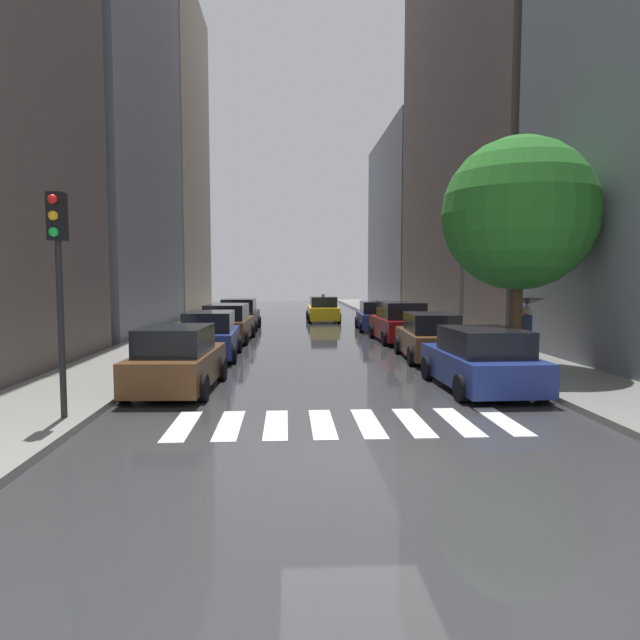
# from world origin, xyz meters

# --- Properties ---
(ground_plane) EXTENTS (28.00, 72.00, 0.04)m
(ground_plane) POSITION_xyz_m (0.00, 24.00, -0.02)
(ground_plane) COLOR #2F2F32
(sidewalk_left) EXTENTS (3.00, 72.00, 0.15)m
(sidewalk_left) POSITION_xyz_m (-6.50, 24.00, 0.07)
(sidewalk_left) COLOR gray
(sidewalk_left) RESTS_ON ground
(sidewalk_right) EXTENTS (3.00, 72.00, 0.15)m
(sidewalk_right) POSITION_xyz_m (6.50, 24.00, 0.07)
(sidewalk_right) COLOR gray
(sidewalk_right) RESTS_ON ground
(crosswalk_stripes) EXTENTS (6.75, 2.20, 0.01)m
(crosswalk_stripes) POSITION_xyz_m (0.00, 2.01, 0.01)
(crosswalk_stripes) COLOR silver
(crosswalk_stripes) RESTS_ON ground
(building_left_mid) EXTENTS (6.00, 14.20, 24.51)m
(building_left_mid) POSITION_xyz_m (-11.00, 21.64, 12.25)
(building_left_mid) COLOR slate
(building_left_mid) RESTS_ON ground
(building_left_far) EXTENTS (6.00, 13.19, 24.72)m
(building_left_far) POSITION_xyz_m (-11.00, 35.85, 12.36)
(building_left_far) COLOR #9E9384
(building_left_far) RESTS_ON ground
(building_right_mid) EXTENTS (6.00, 20.98, 24.82)m
(building_right_mid) POSITION_xyz_m (11.00, 24.43, 12.41)
(building_right_mid) COLOR #564C47
(building_right_mid) RESTS_ON ground
(building_right_far) EXTENTS (6.00, 17.94, 16.39)m
(building_right_far) POSITION_xyz_m (11.00, 44.41, 8.20)
(building_right_far) COLOR slate
(building_right_far) RESTS_ON ground
(parked_car_left_nearest) EXTENTS (2.16, 4.17, 1.64)m
(parked_car_left_nearest) POSITION_xyz_m (-3.91, 5.46, 0.77)
(parked_car_left_nearest) COLOR brown
(parked_car_left_nearest) RESTS_ON ground
(parked_car_left_second) EXTENTS (2.10, 4.14, 1.66)m
(parked_car_left_second) POSITION_xyz_m (-3.86, 11.12, 0.78)
(parked_car_left_second) COLOR navy
(parked_car_left_second) RESTS_ON ground
(parked_car_left_third) EXTENTS (2.29, 4.87, 1.67)m
(parked_car_left_third) POSITION_xyz_m (-3.80, 16.38, 0.78)
(parked_car_left_third) COLOR brown
(parked_car_left_third) RESTS_ON ground
(parked_car_left_fourth) EXTENTS (2.22, 4.27, 1.70)m
(parked_car_left_fourth) POSITION_xyz_m (-3.74, 21.91, 0.79)
(parked_car_left_fourth) COLOR black
(parked_car_left_fourth) RESTS_ON ground
(parked_car_right_nearest) EXTENTS (2.25, 4.32, 1.58)m
(parked_car_right_nearest) POSITION_xyz_m (3.80, 5.09, 0.74)
(parked_car_right_nearest) COLOR navy
(parked_car_right_nearest) RESTS_ON ground
(parked_car_right_second) EXTENTS (2.13, 4.39, 1.62)m
(parked_car_right_second) POSITION_xyz_m (3.85, 10.34, 0.76)
(parked_car_right_second) COLOR brown
(parked_car_right_second) RESTS_ON ground
(parked_car_right_third) EXTENTS (2.29, 4.48, 1.78)m
(parked_car_right_third) POSITION_xyz_m (3.89, 15.69, 0.83)
(parked_car_right_third) COLOR maroon
(parked_car_right_third) RESTS_ON ground
(parked_car_right_fourth) EXTENTS (2.26, 4.15, 1.58)m
(parked_car_right_fourth) POSITION_xyz_m (3.72, 21.04, 0.74)
(parked_car_right_fourth) COLOR navy
(parked_car_right_fourth) RESTS_ON ground
(taxi_midroad) EXTENTS (2.07, 4.53, 1.81)m
(taxi_midroad) POSITION_xyz_m (1.21, 27.28, 0.76)
(taxi_midroad) COLOR yellow
(taxi_midroad) RESTS_ON ground
(pedestrian_near_tree) EXTENTS (1.07, 1.07, 2.05)m
(pedestrian_near_tree) POSITION_xyz_m (6.43, 8.42, 1.67)
(pedestrian_near_tree) COLOR gray
(pedestrian_near_tree) RESTS_ON sidewalk_right
(street_tree_right) EXTENTS (4.57, 4.57, 6.89)m
(street_tree_right) POSITION_xyz_m (5.82, 7.79, 4.74)
(street_tree_right) COLOR #513823
(street_tree_right) RESTS_ON sidewalk_right
(traffic_light_left_corner) EXTENTS (0.30, 0.42, 4.30)m
(traffic_light_left_corner) POSITION_xyz_m (-5.45, 2.22, 3.29)
(traffic_light_left_corner) COLOR black
(traffic_light_left_corner) RESTS_ON sidewalk_left
(lamp_post_right) EXTENTS (0.60, 0.28, 6.70)m
(lamp_post_right) POSITION_xyz_m (5.55, 12.20, 4.03)
(lamp_post_right) COLOR #595B60
(lamp_post_right) RESTS_ON sidewalk_right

